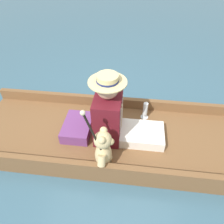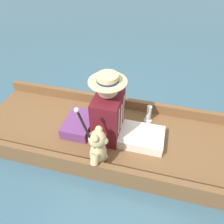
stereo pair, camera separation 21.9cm
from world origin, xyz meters
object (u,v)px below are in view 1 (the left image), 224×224
at_px(seated_person, 115,116).
at_px(walking_cane, 95,137).
at_px(teddy_bear, 104,150).
at_px(wine_glass, 145,110).

bearing_deg(seated_person, walking_cane, -28.33).
distance_m(teddy_bear, walking_cane, 0.22).
relative_size(seated_person, walking_cane, 1.10).
bearing_deg(teddy_bear, walking_cane, -60.17).
bearing_deg(wine_glass, walking_cane, -30.47).
distance_m(seated_person, walking_cane, 0.46).
height_order(teddy_bear, wine_glass, teddy_bear).
distance_m(wine_glass, walking_cane, 0.93).
height_order(seated_person, wine_glass, seated_person).
distance_m(teddy_bear, wine_glass, 0.82).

